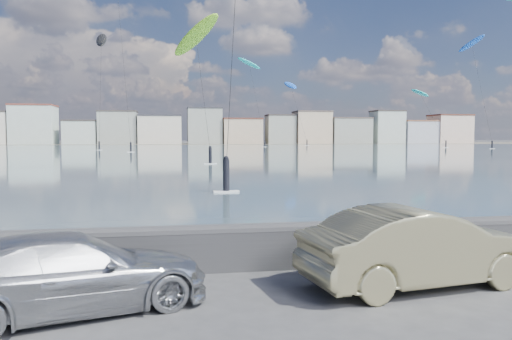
{
  "coord_description": "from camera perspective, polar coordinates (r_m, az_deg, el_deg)",
  "views": [
    {
      "loc": [
        -1.05,
        -8.37,
        3.05
      ],
      "look_at": [
        1.0,
        4.0,
        2.2
      ],
      "focal_mm": 35.0,
      "sensor_mm": 36.0,
      "label": 1
    }
  ],
  "objects": [
    {
      "name": "ground",
      "position": [
        8.98,
        -2.2,
        -16.0
      ],
      "size": [
        700.0,
        700.0,
        0.0
      ],
      "primitive_type": "plane",
      "color": "#333335",
      "rests_on": "ground"
    },
    {
      "name": "bay_water",
      "position": [
        99.93,
        -8.82,
        2.1
      ],
      "size": [
        500.0,
        177.0,
        0.0
      ],
      "primitive_type": "cube",
      "color": "#3D5865",
      "rests_on": "ground"
    },
    {
      "name": "far_shore_strip",
      "position": [
        208.4,
        -9.14,
        3.0
      ],
      "size": [
        500.0,
        60.0,
        0.0
      ],
      "primitive_type": "cube",
      "color": "#4C473D",
      "rests_on": "ground"
    },
    {
      "name": "seawall",
      "position": [
        11.4,
        -3.94,
        -8.65
      ],
      "size": [
        400.0,
        0.36,
        1.08
      ],
      "color": "#28282B",
      "rests_on": "ground"
    },
    {
      "name": "far_buildings",
      "position": [
        194.41,
        -8.75,
        4.72
      ],
      "size": [
        240.79,
        13.26,
        14.6
      ],
      "color": "beige",
      "rests_on": "ground"
    },
    {
      "name": "car_silver",
      "position": [
        9.38,
        -20.35,
        -10.94
      ],
      "size": [
        5.12,
        3.31,
        1.38
      ],
      "primitive_type": "imported",
      "rotation": [
        0.0,
        0.0,
        1.89
      ],
      "color": "#AFB1B6",
      "rests_on": "ground"
    },
    {
      "name": "car_champagne",
      "position": [
        10.77,
        18.18,
        -8.35
      ],
      "size": [
        5.1,
        2.47,
        1.61
      ],
      "primitive_type": "imported",
      "rotation": [
        0.0,
        0.0,
        1.73
      ],
      "color": "tan",
      "rests_on": "ground"
    },
    {
      "name": "kitesurfer_1",
      "position": [
        154.28,
        18.22,
        8.33
      ],
      "size": [
        3.36,
        20.49,
        17.93
      ],
      "color": "#19BFBF",
      "rests_on": "ground"
    },
    {
      "name": "kitesurfer_6",
      "position": [
        122.53,
        -17.26,
        13.86
      ],
      "size": [
        3.71,
        10.88,
        27.83
      ],
      "color": "black",
      "rests_on": "ground"
    },
    {
      "name": "kitesurfer_8",
      "position": [
        172.81,
        3.98,
        9.51
      ],
      "size": [
        6.27,
        13.88,
        22.61
      ],
      "color": "blue",
      "rests_on": "ground"
    },
    {
      "name": "kitesurfer_9",
      "position": [
        146.79,
        23.46,
        12.9
      ],
      "size": [
        6.01,
        16.04,
        30.02
      ],
      "color": "blue",
      "rests_on": "ground"
    },
    {
      "name": "kitesurfer_13",
      "position": [
        63.65,
        -6.86,
        14.81
      ],
      "size": [
        6.79,
        11.55,
        18.18
      ],
      "color": "#8CD826",
      "rests_on": "ground"
    },
    {
      "name": "kitesurfer_17",
      "position": [
        151.74,
        -0.76,
        11.91
      ],
      "size": [
        8.04,
        11.66,
        26.77
      ],
      "color": "#19BFBF",
      "rests_on": "ground"
    }
  ]
}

